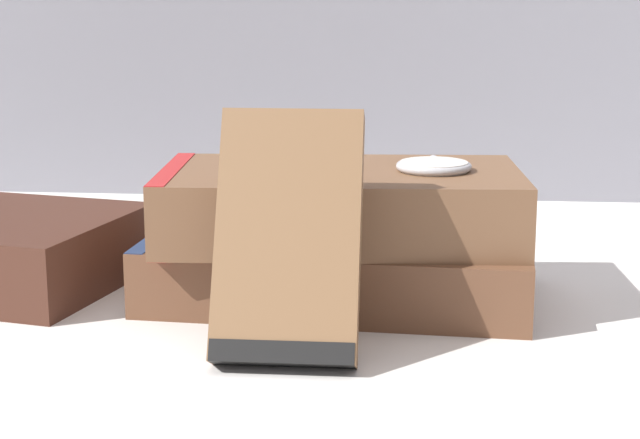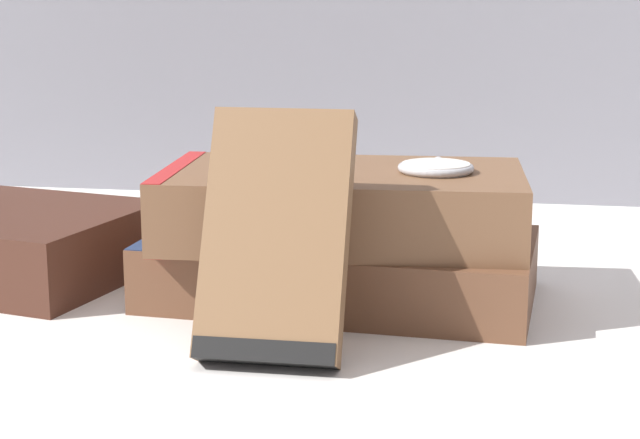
{
  "view_description": "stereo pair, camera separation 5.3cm",
  "coord_description": "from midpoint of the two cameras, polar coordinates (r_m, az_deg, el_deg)",
  "views": [
    {
      "loc": [
        0.1,
        -0.65,
        0.21
      ],
      "look_at": [
        0.04,
        0.01,
        0.06
      ],
      "focal_mm": 60.0,
      "sensor_mm": 36.0,
      "label": 1
    },
    {
      "loc": [
        0.15,
        -0.64,
        0.21
      ],
      "look_at": [
        0.04,
        0.01,
        0.06
      ],
      "focal_mm": 60.0,
      "sensor_mm": 36.0,
      "label": 2
    }
  ],
  "objects": [
    {
      "name": "ground_plane",
      "position": [
        0.69,
        -1.01,
        -4.86
      ],
      "size": [
        3.0,
        3.0,
        0.0
      ],
      "primitive_type": "plane",
      "color": "silver"
    },
    {
      "name": "book_flat_bottom",
      "position": [
        0.71,
        2.86,
        -2.6
      ],
      "size": [
        0.26,
        0.15,
        0.04
      ],
      "rotation": [
        0.0,
        0.0,
        -0.07
      ],
      "color": "brown",
      "rests_on": "ground_plane"
    },
    {
      "name": "book_flat_top",
      "position": [
        0.69,
        2.95,
        0.77
      ],
      "size": [
        0.24,
        0.14,
        0.05
      ],
      "rotation": [
        0.0,
        0.0,
        0.06
      ],
      "color": "brown",
      "rests_on": "book_flat_bottom"
    },
    {
      "name": "reading_glasses",
      "position": [
        0.85,
        -2.44,
        -1.39
      ],
      "size": [
        0.1,
        0.05,
        0.0
      ],
      "rotation": [
        0.0,
        0.0,
        -0.06
      ],
      "color": "#4C3828",
      "rests_on": "ground_plane"
    },
    {
      "name": "book_leaning_front",
      "position": [
        0.59,
        0.17,
        -1.35
      ],
      "size": [
        0.08,
        0.08,
        0.14
      ],
      "rotation": [
        -0.46,
        0.0,
        0.0
      ],
      "color": "brown",
      "rests_on": "ground_plane"
    },
    {
      "name": "pocket_watch",
      "position": [
        0.69,
        8.42,
        2.74
      ],
      "size": [
        0.05,
        0.05,
        0.01
      ],
      "color": "silver",
      "rests_on": "book_flat_top"
    }
  ]
}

